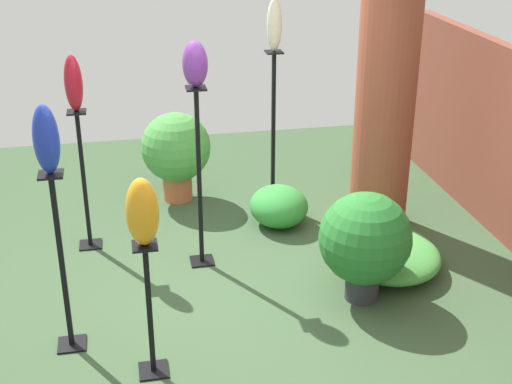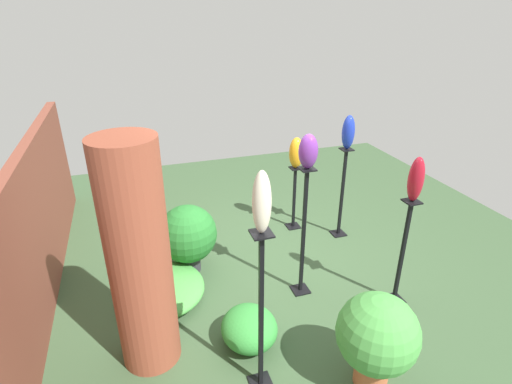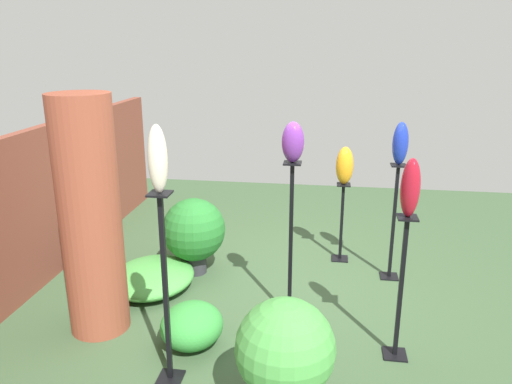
% 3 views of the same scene
% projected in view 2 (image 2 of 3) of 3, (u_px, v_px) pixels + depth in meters
% --- Properties ---
extents(ground_plane, '(8.00, 8.00, 0.00)m').
position_uv_depth(ground_plane, '(272.00, 260.00, 5.33)').
color(ground_plane, '#385133').
extents(brick_wall_back, '(5.60, 0.12, 1.72)m').
position_uv_depth(brick_wall_back, '(34.00, 238.00, 4.20)').
color(brick_wall_back, brown).
rests_on(brick_wall_back, ground).
extents(brick_pillar, '(0.54, 0.54, 2.20)m').
position_uv_depth(brick_pillar, '(139.00, 260.00, 3.42)').
color(brick_pillar, brown).
rests_on(brick_pillar, ground).
extents(pedestal_amber, '(0.20, 0.20, 0.97)m').
position_uv_depth(pedestal_amber, '(294.00, 201.00, 5.95)').
color(pedestal_amber, black).
rests_on(pedestal_amber, ground).
extents(pedestal_violet, '(0.20, 0.20, 1.56)m').
position_uv_depth(pedestal_violet, '(303.00, 238.00, 4.45)').
color(pedestal_violet, black).
rests_on(pedestal_violet, ground).
extents(pedestal_ivory, '(0.20, 0.20, 1.57)m').
position_uv_depth(pedestal_ivory, '(261.00, 321.00, 3.28)').
color(pedestal_ivory, black).
rests_on(pedestal_ivory, ground).
extents(pedestal_ruby, '(0.20, 0.20, 1.27)m').
position_uv_depth(pedestal_ruby, '(402.00, 257.00, 4.36)').
color(pedestal_ruby, black).
rests_on(pedestal_ruby, ground).
extents(pedestal_cobalt, '(0.20, 0.20, 1.33)m').
position_uv_depth(pedestal_cobalt, '(342.00, 197.00, 5.68)').
color(pedestal_cobalt, black).
rests_on(pedestal_cobalt, ground).
extents(art_vase_amber, '(0.20, 0.21, 0.45)m').
position_uv_depth(art_vase_amber, '(296.00, 153.00, 5.63)').
color(art_vase_amber, orange).
rests_on(art_vase_amber, pedestal_amber).
extents(art_vase_violet, '(0.20, 0.20, 0.37)m').
position_uv_depth(art_vase_violet, '(308.00, 151.00, 4.02)').
color(art_vase_violet, '#6B2D8C').
rests_on(art_vase_violet, pedestal_violet).
extents(art_vase_ivory, '(0.13, 0.14, 0.49)m').
position_uv_depth(art_vase_ivory, '(262.00, 203.00, 2.82)').
color(art_vase_ivory, beige).
rests_on(art_vase_ivory, pedestal_ivory).
extents(art_vase_ruby, '(0.16, 0.15, 0.48)m').
position_uv_depth(art_vase_ruby, '(416.00, 179.00, 3.96)').
color(art_vase_ruby, maroon).
rests_on(art_vase_ruby, pedestal_ruby).
extents(art_vase_cobalt, '(0.18, 0.17, 0.46)m').
position_uv_depth(art_vase_cobalt, '(348.00, 132.00, 5.28)').
color(art_vase_cobalt, '#192D9E').
rests_on(art_vase_cobalt, pedestal_cobalt).
extents(potted_plant_walkway_edge, '(0.72, 0.72, 0.89)m').
position_uv_depth(potted_plant_walkway_edge, '(188.00, 235.00, 4.92)').
color(potted_plant_walkway_edge, '#2D2D33').
rests_on(potted_plant_walkway_edge, ground).
extents(potted_plant_front_left, '(0.71, 0.71, 0.92)m').
position_uv_depth(potted_plant_front_left, '(377.00, 336.00, 3.37)').
color(potted_plant_front_left, '#B25B38').
rests_on(potted_plant_front_left, ground).
extents(foliage_bed_east, '(1.04, 0.90, 0.26)m').
position_uv_depth(foliage_bed_east, '(165.00, 288.00, 4.60)').
color(foliage_bed_east, '#479942').
rests_on(foliage_bed_east, ground).
extents(foliage_bed_west, '(0.61, 0.56, 0.38)m').
position_uv_depth(foliage_bed_west, '(249.00, 328.00, 3.94)').
color(foliage_bed_west, '#338C38').
rests_on(foliage_bed_west, ground).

